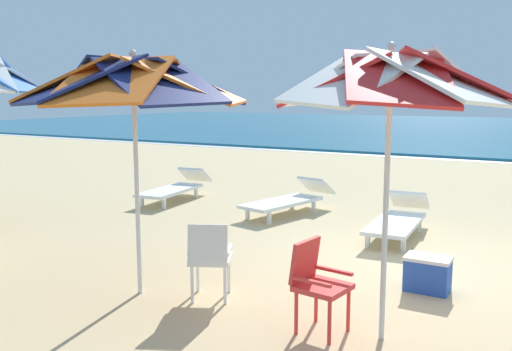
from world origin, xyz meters
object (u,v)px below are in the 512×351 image
at_px(beach_umbrella_0, 390,83).
at_px(sun_lounger_3, 175,187).
at_px(sun_lounger_2, 289,199).
at_px(beach_umbrella_1, 134,84).
at_px(plastic_chair_1, 210,256).
at_px(cooler_box, 428,274).
at_px(plastic_chair_0, 317,280).
at_px(sun_lounger_1, 398,219).

bearing_deg(beach_umbrella_0, sun_lounger_3, 143.06).
distance_m(sun_lounger_2, sun_lounger_3, 2.65).
distance_m(beach_umbrella_1, plastic_chair_1, 2.01).
distance_m(plastic_chair_1, cooler_box, 2.47).
height_order(plastic_chair_1, sun_lounger_2, plastic_chair_1).
height_order(beach_umbrella_0, beach_umbrella_1, beach_umbrella_1).
xyz_separation_m(plastic_chair_0, sun_lounger_1, (-0.29, 3.85, -0.22)).
bearing_deg(sun_lounger_3, cooler_box, -26.10).
distance_m(beach_umbrella_0, sun_lounger_3, 7.48).
height_order(sun_lounger_2, sun_lounger_3, same).
distance_m(sun_lounger_1, sun_lounger_3, 4.91).
height_order(beach_umbrella_1, cooler_box, beach_umbrella_1).
distance_m(sun_lounger_1, sun_lounger_2, 2.30).
relative_size(plastic_chair_0, plastic_chair_1, 1.00).
relative_size(beach_umbrella_0, cooler_box, 5.30).
bearing_deg(sun_lounger_3, beach_umbrella_1, -56.05).
xyz_separation_m(beach_umbrella_1, sun_lounger_3, (-3.05, 4.53, -2.04)).
relative_size(beach_umbrella_0, beach_umbrella_1, 0.99).
distance_m(plastic_chair_0, plastic_chair_1, 1.32).
bearing_deg(beach_umbrella_1, sun_lounger_1, 65.01).
height_order(sun_lounger_1, cooler_box, sun_lounger_1).
height_order(sun_lounger_3, cooler_box, sun_lounger_3).
xyz_separation_m(plastic_chair_1, sun_lounger_3, (-3.85, 4.31, -0.22)).
relative_size(plastic_chair_1, cooler_box, 1.73).
xyz_separation_m(sun_lounger_3, cooler_box, (5.83, -2.86, -0.08)).
distance_m(sun_lounger_1, cooler_box, 2.44).
bearing_deg(sun_lounger_2, beach_umbrella_0, -54.42).
height_order(plastic_chair_0, sun_lounger_3, plastic_chair_0).
bearing_deg(plastic_chair_0, sun_lounger_1, 94.32).
xyz_separation_m(plastic_chair_0, sun_lounger_2, (-2.51, 4.47, -0.22)).
relative_size(beach_umbrella_1, cooler_box, 5.36).
relative_size(sun_lounger_1, sun_lounger_2, 0.98).
bearing_deg(plastic_chair_1, cooler_box, 36.38).
relative_size(beach_umbrella_0, sun_lounger_3, 1.20).
bearing_deg(sun_lounger_1, beach_umbrella_1, -114.99).
distance_m(plastic_chair_0, cooler_box, 1.77).
bearing_deg(plastic_chair_1, plastic_chair_0, -6.67).
xyz_separation_m(plastic_chair_0, plastic_chair_1, (-1.31, 0.15, 0.00)).
xyz_separation_m(beach_umbrella_1, sun_lounger_1, (1.82, 3.92, -2.04)).
xyz_separation_m(plastic_chair_0, beach_umbrella_1, (-2.12, -0.06, 1.83)).
height_order(beach_umbrella_0, sun_lounger_3, beach_umbrella_0).
bearing_deg(sun_lounger_2, cooler_box, -42.02).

